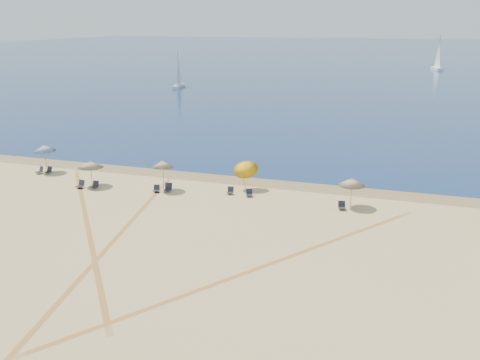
# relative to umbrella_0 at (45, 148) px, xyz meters

# --- Properties ---
(ground) EXTENTS (160.00, 160.00, 0.00)m
(ground) POSITION_rel_umbrella_0_xyz_m (19.59, -21.01, -2.30)
(ground) COLOR tan
(ground) RESTS_ON ground
(ocean) EXTENTS (500.00, 500.00, 0.00)m
(ocean) POSITION_rel_umbrella_0_xyz_m (19.59, 203.99, -2.29)
(ocean) COLOR #0C2151
(ocean) RESTS_ON ground
(wet_sand) EXTENTS (500.00, 500.00, 0.00)m
(wet_sand) POSITION_rel_umbrella_0_xyz_m (19.59, 2.99, -2.30)
(wet_sand) COLOR olive
(wet_sand) RESTS_ON ground
(umbrella_0) EXTENTS (2.03, 2.05, 2.64)m
(umbrella_0) POSITION_rel_umbrella_0_xyz_m (0.00, 0.00, 0.00)
(umbrella_0) COLOR gray
(umbrella_0) RESTS_ON ground
(umbrella_1) EXTENTS (2.19, 2.21, 2.24)m
(umbrella_1) POSITION_rel_umbrella_0_xyz_m (6.49, -2.42, -0.40)
(umbrella_1) COLOR gray
(umbrella_1) RESTS_ON ground
(umbrella_2) EXTENTS (1.89, 1.92, 2.59)m
(umbrella_2) POSITION_rel_umbrella_0_xyz_m (12.94, -1.57, -0.05)
(umbrella_2) COLOR gray
(umbrella_2) RESTS_ON ground
(umbrella_3) EXTENTS (2.12, 2.19, 2.73)m
(umbrella_3) POSITION_rel_umbrella_0_xyz_m (19.56, 0.58, -0.35)
(umbrella_3) COLOR gray
(umbrella_3) RESTS_ON ground
(umbrella_4) EXTENTS (2.04, 2.04, 2.33)m
(umbrella_4) POSITION_rel_umbrella_0_xyz_m (28.57, -1.06, -0.31)
(umbrella_4) COLOR gray
(umbrella_4) RESTS_ON ground
(chair_0) EXTENTS (0.76, 0.81, 0.66)m
(chair_0) POSITION_rel_umbrella_0_xyz_m (-0.21, -0.72, -2.01)
(chair_0) COLOR black
(chair_0) RESTS_ON ground
(chair_1) EXTENTS (0.65, 0.72, 0.66)m
(chair_1) POSITION_rel_umbrella_0_xyz_m (0.52, -0.43, -2.01)
(chair_1) COLOR black
(chair_1) RESTS_ON ground
(chair_2) EXTENTS (0.61, 0.70, 0.67)m
(chair_2) POSITION_rel_umbrella_0_xyz_m (5.94, -3.29, -2.01)
(chair_2) COLOR black
(chair_2) RESTS_ON ground
(chair_3) EXTENTS (0.58, 0.66, 0.63)m
(chair_3) POSITION_rel_umbrella_0_xyz_m (7.20, -3.03, -2.02)
(chair_3) COLOR black
(chair_3) RESTS_ON ground
(chair_4) EXTENTS (0.62, 0.68, 0.60)m
(chair_4) POSITION_rel_umbrella_0_xyz_m (12.66, -2.34, -2.04)
(chair_4) COLOR black
(chair_4) RESTS_ON ground
(chair_5) EXTENTS (0.69, 0.78, 0.71)m
(chair_5) POSITION_rel_umbrella_0_xyz_m (13.53, -1.90, -1.99)
(chair_5) COLOR black
(chair_5) RESTS_ON ground
(chair_6) EXTENTS (0.57, 0.65, 0.60)m
(chair_6) POSITION_rel_umbrella_0_xyz_m (18.75, -0.98, -2.03)
(chair_6) COLOR black
(chair_6) RESTS_ON ground
(chair_7) EXTENTS (0.67, 0.73, 0.61)m
(chair_7) POSITION_rel_umbrella_0_xyz_m (20.41, -1.09, -2.03)
(chair_7) COLOR black
(chair_7) RESTS_ON ground
(chair_8) EXTENTS (0.68, 0.74, 0.63)m
(chair_8) POSITION_rel_umbrella_0_xyz_m (28.01, -1.90, -2.02)
(chair_8) COLOR black
(chair_8) RESTS_ON ground
(sailboat_0) EXTENTS (3.31, 6.74, 9.73)m
(sailboat_0) POSITION_rel_umbrella_0_xyz_m (40.35, 124.43, 0.64)
(sailboat_0) COLOR white
(sailboat_0) RESTS_ON ocean
(sailboat_1) EXTENTS (1.91, 5.22, 7.60)m
(sailboat_1) POSITION_rel_umbrella_0_xyz_m (-14.57, 63.45, -0.00)
(sailboat_1) COLOR white
(sailboat_1) RESTS_ON ocean
(tire_tracks) EXTENTS (53.39, 42.72, 0.00)m
(tire_tracks) POSITION_rel_umbrella_0_xyz_m (16.77, -11.68, -2.30)
(tire_tracks) COLOR tan
(tire_tracks) RESTS_ON ground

